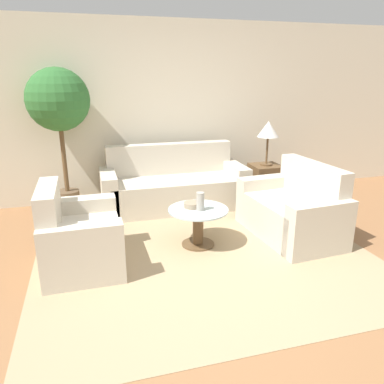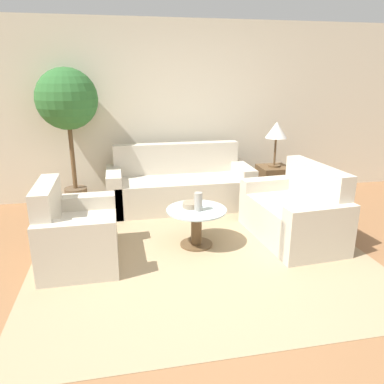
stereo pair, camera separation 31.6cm
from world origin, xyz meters
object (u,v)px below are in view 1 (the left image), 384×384
vase (200,201)px  bowl (192,205)px  loveseat (294,212)px  table_lamp (268,131)px  potted_plant (58,105)px  sofa_main (173,187)px  armchair (76,239)px  coffee_table (198,222)px

vase → bowl: vase is taller
loveseat → vase: 1.20m
table_lamp → potted_plant: 2.90m
loveseat → potted_plant: 3.28m
sofa_main → armchair: bearing=-131.8°
armchair → vase: 1.33m
sofa_main → potted_plant: potted_plant is taller
sofa_main → loveseat: size_ratio=1.51×
coffee_table → vase: size_ratio=3.29×
loveseat → potted_plant: size_ratio=0.69×
loveseat → armchair: bearing=-92.0°
potted_plant → armchair: bearing=-85.4°
armchair → potted_plant: size_ratio=0.51×
loveseat → vase: bearing=-93.6°
potted_plant → bowl: size_ratio=10.05×
coffee_table → vase: 0.26m
armchair → table_lamp: (2.71, 1.35, 0.77)m
sofa_main → bowl: size_ratio=10.54×
sofa_main → potted_plant: bearing=171.4°
sofa_main → bowl: 1.30m
armchair → coffee_table: bearing=-84.8°
table_lamp → sofa_main: bearing=174.4°
potted_plant → vase: size_ratio=9.60×
coffee_table → sofa_main: bearing=88.7°
table_lamp → bowl: table_lamp is taller
armchair → table_lamp: 3.12m
armchair → bowl: 1.28m
bowl → potted_plant: bearing=132.7°
potted_plant → table_lamp: bearing=-7.1°
vase → bowl: (-0.06, 0.12, -0.07)m
table_lamp → bowl: (-1.46, -1.15, -0.60)m
armchair → potted_plant: (-0.14, 1.70, 1.16)m
armchair → table_lamp: table_lamp is taller
coffee_table → bowl: size_ratio=3.45×
potted_plant → bowl: (1.39, -1.50, -0.99)m
potted_plant → vase: (1.44, -1.62, -0.92)m
coffee_table → table_lamp: 2.03m
armchair → vase: size_ratio=4.87×
sofa_main → armchair: sofa_main is taller
loveseat → table_lamp: 1.48m
armchair → bowl: size_ratio=5.10×
armchair → potted_plant: potted_plant is taller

